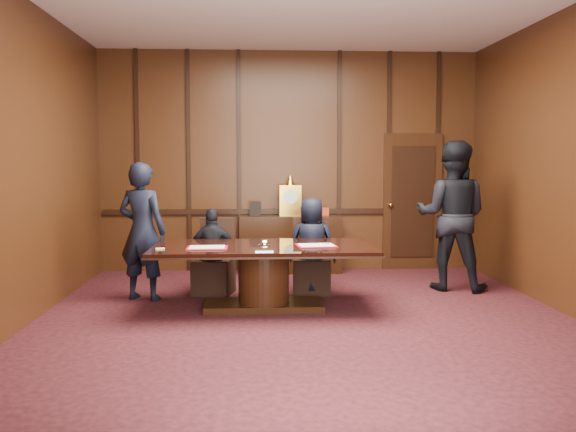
{
  "coord_description": "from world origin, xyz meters",
  "views": [
    {
      "loc": [
        -0.57,
        -6.28,
        1.74
      ],
      "look_at": [
        -0.13,
        1.5,
        1.05
      ],
      "focal_mm": 38.0,
      "sensor_mm": 36.0,
      "label": 1
    }
  ],
  "objects_px": {
    "sideboard": "(290,242)",
    "witness_right": "(452,216)",
    "signatory_right": "(312,246)",
    "conference_table": "(264,266)",
    "signatory_left": "(213,252)",
    "witness_left": "(142,231)"
  },
  "relations": [
    {
      "from": "sideboard",
      "to": "witness_left",
      "type": "relative_size",
      "value": 0.92
    },
    {
      "from": "conference_table",
      "to": "signatory_left",
      "type": "height_order",
      "value": "signatory_left"
    },
    {
      "from": "signatory_left",
      "to": "witness_right",
      "type": "bearing_deg",
      "value": -174.37
    },
    {
      "from": "signatory_right",
      "to": "witness_right",
      "type": "relative_size",
      "value": 0.63
    },
    {
      "from": "sideboard",
      "to": "witness_right",
      "type": "height_order",
      "value": "witness_right"
    },
    {
      "from": "signatory_left",
      "to": "signatory_right",
      "type": "height_order",
      "value": "signatory_right"
    },
    {
      "from": "signatory_left",
      "to": "witness_right",
      "type": "relative_size",
      "value": 0.56
    },
    {
      "from": "witness_left",
      "to": "conference_table",
      "type": "bearing_deg",
      "value": 178.86
    },
    {
      "from": "signatory_left",
      "to": "sideboard",
      "type": "bearing_deg",
      "value": -122.26
    },
    {
      "from": "witness_left",
      "to": "witness_right",
      "type": "relative_size",
      "value": 0.86
    },
    {
      "from": "signatory_left",
      "to": "signatory_right",
      "type": "bearing_deg",
      "value": -177.66
    },
    {
      "from": "signatory_left",
      "to": "witness_right",
      "type": "xyz_separation_m",
      "value": [
        3.23,
        0.19,
        0.44
      ]
    },
    {
      "from": "sideboard",
      "to": "signatory_left",
      "type": "relative_size",
      "value": 1.4
    },
    {
      "from": "sideboard",
      "to": "witness_left",
      "type": "distance_m",
      "value": 2.72
    },
    {
      "from": "signatory_left",
      "to": "signatory_right",
      "type": "relative_size",
      "value": 0.89
    },
    {
      "from": "conference_table",
      "to": "signatory_left",
      "type": "relative_size",
      "value": 2.3
    },
    {
      "from": "conference_table",
      "to": "signatory_right",
      "type": "distance_m",
      "value": 1.04
    },
    {
      "from": "conference_table",
      "to": "witness_left",
      "type": "relative_size",
      "value": 1.5
    },
    {
      "from": "sideboard",
      "to": "signatory_right",
      "type": "relative_size",
      "value": 1.25
    },
    {
      "from": "sideboard",
      "to": "signatory_right",
      "type": "height_order",
      "value": "sideboard"
    },
    {
      "from": "witness_right",
      "to": "conference_table",
      "type": "bearing_deg",
      "value": 44.32
    },
    {
      "from": "sideboard",
      "to": "signatory_left",
      "type": "xyz_separation_m",
      "value": [
        -1.11,
        -1.61,
        0.08
      ]
    }
  ]
}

